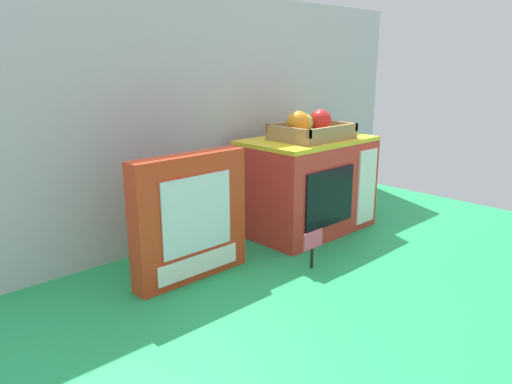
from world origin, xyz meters
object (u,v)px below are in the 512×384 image
object	(u,v)px
toy_microwave	(307,185)
cookie_set_box	(191,218)
loose_toy_apple	(348,199)
food_groups_crate	(310,129)
price_sign	(313,244)

from	to	relation	value
toy_microwave	cookie_set_box	distance (m)	0.48
loose_toy_apple	toy_microwave	bearing A→B (deg)	-172.23
toy_microwave	food_groups_crate	world-z (taller)	food_groups_crate
toy_microwave	food_groups_crate	xyz separation A→B (m)	(-0.01, -0.02, 0.18)
toy_microwave	loose_toy_apple	distance (m)	0.30
cookie_set_box	loose_toy_apple	bearing A→B (deg)	6.08
toy_microwave	food_groups_crate	distance (m)	0.18
food_groups_crate	loose_toy_apple	xyz separation A→B (m)	(0.29, 0.05, -0.29)
toy_microwave	price_sign	world-z (taller)	toy_microwave
cookie_set_box	price_sign	xyz separation A→B (m)	(0.26, -0.17, -0.09)
food_groups_crate	price_sign	xyz separation A→B (m)	(-0.21, -0.20, -0.26)
price_sign	cookie_set_box	bearing A→B (deg)	146.55
toy_microwave	price_sign	distance (m)	0.31
price_sign	loose_toy_apple	bearing A→B (deg)	26.56
food_groups_crate	loose_toy_apple	size ratio (longest dim) A/B	3.33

